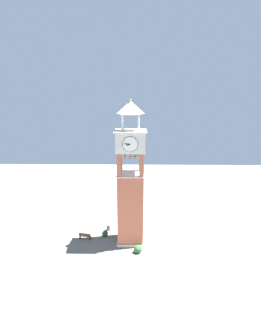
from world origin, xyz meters
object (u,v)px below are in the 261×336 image
object	(u,v)px
park_bench	(85,236)
lamp_post	(130,207)
clock_tower	(130,188)
trash_bin	(108,228)

from	to	relation	value
park_bench	lamp_post	size ratio (longest dim) A/B	0.45
clock_tower	trash_bin	distance (m)	8.27
park_bench	trash_bin	world-z (taller)	park_bench
clock_tower	trash_bin	world-z (taller)	clock_tower
clock_tower	trash_bin	size ratio (longest dim) A/B	23.09
park_bench	trash_bin	size ratio (longest dim) A/B	2.07
park_bench	clock_tower	bearing A→B (deg)	87.79
park_bench	lamp_post	xyz separation A→B (m)	(-5.10, 6.07, 2.10)
clock_tower	lamp_post	xyz separation A→B (m)	(-5.34, -0.11, -4.88)
lamp_post	clock_tower	bearing A→B (deg)	1.19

